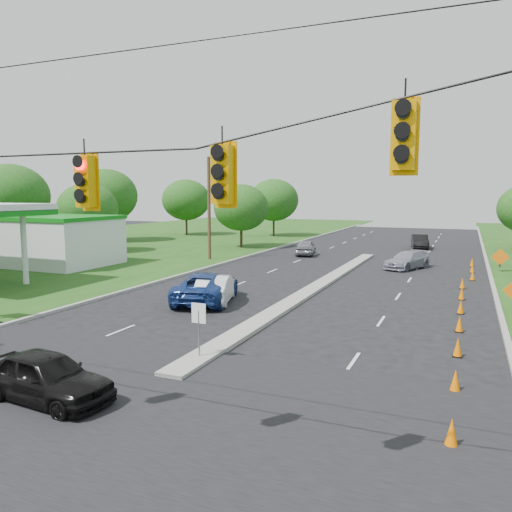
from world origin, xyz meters
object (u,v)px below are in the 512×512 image
at_px(white_sedan, 216,288).
at_px(blue_pickup, 206,287).
at_px(gas_station, 26,235).
at_px(black_sedan, 46,377).

bearing_deg(white_sedan, blue_pickup, -3.89).
relative_size(gas_station, white_sedan, 4.28).
height_order(black_sedan, blue_pickup, blue_pickup).
xyz_separation_m(gas_station, black_sedan, (21.38, -18.94, -1.86)).
distance_m(black_sedan, blue_pickup, 13.46).
xyz_separation_m(black_sedan, blue_pickup, (-2.15, 13.29, 0.09)).
relative_size(gas_station, black_sedan, 4.69).
xyz_separation_m(white_sedan, blue_pickup, (-0.54, -0.12, 0.05)).
xyz_separation_m(black_sedan, white_sedan, (-1.61, 13.42, 0.04)).
height_order(gas_station, white_sedan, gas_station).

